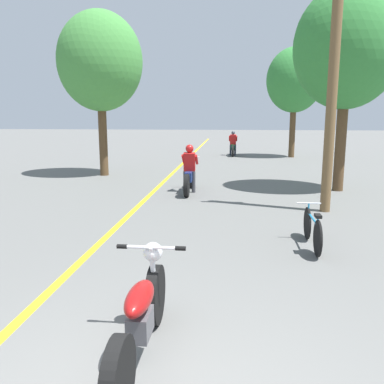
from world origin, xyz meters
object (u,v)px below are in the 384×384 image
Objects in this scene: motorcycle_foreground at (141,316)px; bicycle_parked at (312,229)px; utility_pole at (333,72)px; motorcycle_rider_far at (233,146)px; roadside_tree_left at (100,62)px; roadside_tree_right_near at (347,48)px; motorcycle_rider_lead at (190,174)px; roadside_tree_right_far at (295,80)px.

bicycle_parked is at bearing 57.92° from motorcycle_foreground.
motorcycle_foreground is (-3.11, -6.46, -2.85)m from utility_pole.
utility_pole is 13.99m from motorcycle_rider_far.
roadside_tree_left is (-7.25, 5.28, 0.94)m from utility_pole.
motorcycle_foreground is 1.36× the size of bicycle_parked.
utility_pole is 4.02× the size of bicycle_parked.
roadside_tree_right_near is 2.78× the size of motorcycle_rider_lead.
roadside_tree_left is at bearing -121.05° from motorcycle_rider_far.
bicycle_parked is at bearing -107.78° from roadside_tree_right_near.
utility_pole is at bearing -36.06° from roadside_tree_left.
utility_pole is 3.19m from roadside_tree_right_near.
motorcycle_foreground is at bearing -86.91° from motorcycle_rider_lead.
motorcycle_rider_lead reaches higher than motorcycle_rider_far.
roadside_tree_right_near is at bearing 72.22° from bicycle_parked.
bicycle_parked is (-1.77, -15.76, -3.78)m from roadside_tree_right_far.
motorcycle_rider_far is 1.24× the size of bicycle_parked.
roadside_tree_right_near is 10.88m from motorcycle_foreground.
utility_pole is 1.05× the size of roadside_tree_left.
roadside_tree_right_far is 12.22m from motorcycle_rider_lead.
roadside_tree_right_far is at bearing 43.07° from roadside_tree_left.
utility_pole reaches higher than roadside_tree_right_near.
roadside_tree_right_near is at bearing -89.64° from roadside_tree_right_far.
utility_pole reaches higher than bicycle_parked.
motorcycle_foreground is at bearing -92.34° from motorcycle_rider_far.
roadside_tree_right_far is (0.93, 12.93, 0.82)m from utility_pole.
roadside_tree_right_near reaches higher than motorcycle_rider_far.
utility_pole is 12.99m from roadside_tree_right_far.
roadside_tree_left is at bearing 163.77° from roadside_tree_right_near.
motorcycle_rider_far is (0.82, 19.97, 0.08)m from motorcycle_foreground.
motorcycle_rider_lead is at bearing -40.42° from roadside_tree_left.
motorcycle_rider_far is (1.28, 11.37, -0.03)m from motorcycle_rider_lead.
roadside_tree_left is at bearing -136.93° from roadside_tree_right_far.
roadside_tree_right_near is 2.79× the size of motorcycle_foreground.
roadside_tree_right_far reaches higher than motorcycle_rider_far.
utility_pole is 2.95× the size of motorcycle_rider_lead.
bicycle_parked is (2.27, 3.63, -0.11)m from motorcycle_foreground.
roadside_tree_right_far is at bearing 85.87° from utility_pole.
motorcycle_rider_lead is at bearing 118.79° from bicycle_parked.
motorcycle_rider_far is (-2.29, 13.52, -2.78)m from utility_pole.
motorcycle_rider_lead is at bearing 93.09° from motorcycle_foreground.
motorcycle_foreground is at bearing -113.73° from roadside_tree_right_near.
motorcycle_rider_far is at bearing 83.57° from motorcycle_rider_lead.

